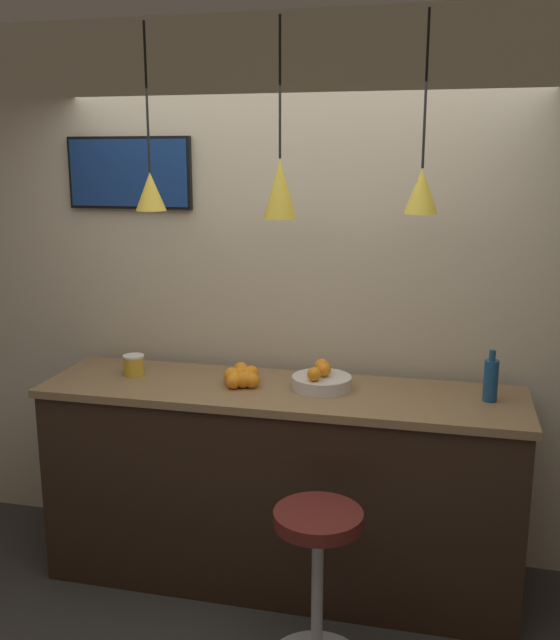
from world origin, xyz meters
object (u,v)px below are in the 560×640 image
at_px(bar_stool, 318,567).
at_px(fruit_bowl, 321,380).
at_px(juice_bottle, 491,379).
at_px(spread_jar, 134,365).
at_px(mounted_tv, 129,173).

relative_size(bar_stool, fruit_bowl, 2.49).
distance_m(bar_stool, juice_bottle, 1.18).
distance_m(fruit_bowl, juice_bottle, 0.81).
bearing_deg(spread_jar, fruit_bowl, -0.06).
xyz_separation_m(spread_jar, mounted_tv, (-0.13, 0.33, 0.99)).
xyz_separation_m(bar_stool, mounted_tv, (-1.25, 1.01, 1.61)).
relative_size(bar_stool, juice_bottle, 2.97).
distance_m(fruit_bowl, spread_jar, 1.01).
height_order(fruit_bowl, juice_bottle, juice_bottle).
bearing_deg(mounted_tv, juice_bottle, -9.70).
bearing_deg(bar_stool, spread_jar, 148.91).
xyz_separation_m(bar_stool, juice_bottle, (0.70, 0.67, 0.67)).
relative_size(bar_stool, spread_jar, 6.68).
bearing_deg(mounted_tv, bar_stool, -38.84).
bearing_deg(juice_bottle, bar_stool, -135.90).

